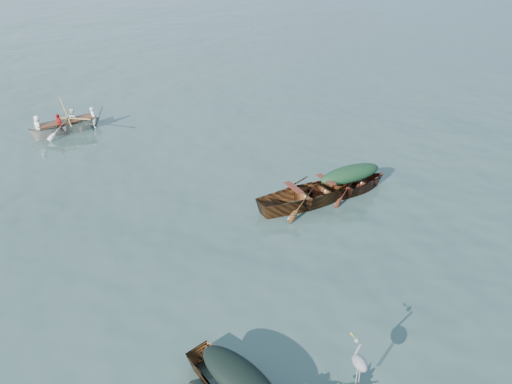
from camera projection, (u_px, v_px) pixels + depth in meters
ground at (317, 275)px, 12.38m from camera, size 140.00×140.00×0.00m
green_tarp_boat at (348, 193)px, 16.20m from camera, size 4.20×1.71×0.94m
open_wooden_boat at (309, 204)px, 15.55m from camera, size 4.94×1.91×1.16m
rowed_boat at (68, 132)px, 21.03m from camera, size 4.32×2.26×0.98m
dark_tarp_cover at (240, 375)px, 8.80m from camera, size 1.33×2.04×0.40m
green_tarp_cover at (350, 173)px, 15.86m from camera, size 2.31×0.94×0.52m
thwart_benches at (310, 187)px, 15.27m from camera, size 2.49×1.11×0.04m
heron at (359, 368)px, 8.70m from camera, size 0.48×0.48×0.92m
rowers at (65, 112)px, 20.63m from camera, size 3.09×1.82×0.76m
oars at (66, 121)px, 20.79m from camera, size 1.25×2.67×0.06m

